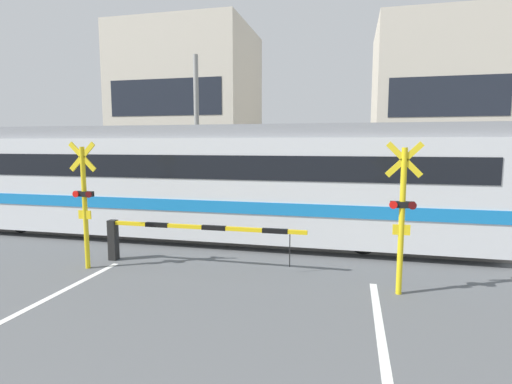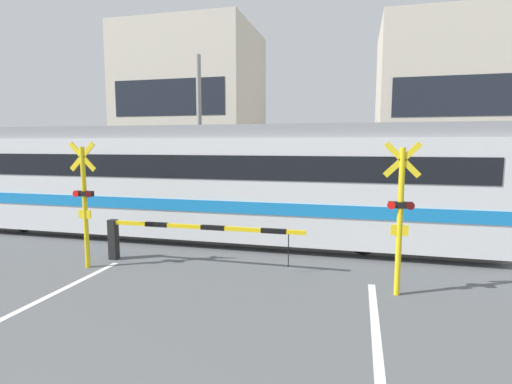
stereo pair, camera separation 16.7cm
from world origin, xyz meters
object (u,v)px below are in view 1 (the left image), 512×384
commuter_train (183,179)px  crossing_signal_right (402,212)px  crossing_signal_left (84,200)px  pedestrian (262,191)px  crossing_barrier_near (168,233)px  crossing_barrier_far (329,204)px

commuter_train → crossing_signal_right: (6.01, -3.48, -0.20)m
crossing_signal_left → pedestrian: size_ratio=1.91×
commuter_train → pedestrian: commuter_train is taller
pedestrian → commuter_train: bearing=-104.1°
commuter_train → crossing_barrier_near: commuter_train is taller
pedestrian → crossing_signal_right: bearing=-61.7°
commuter_train → crossing_signal_left: 3.60m
commuter_train → pedestrian: (1.32, 5.25, -0.95)m
crossing_barrier_far → crossing_signal_left: bearing=-129.7°
commuter_train → crossing_barrier_far: commuter_train is taller
crossing_signal_left → crossing_signal_right: 6.91m
crossing_barrier_far → crossing_barrier_near: bearing=-122.5°
crossing_signal_left → crossing_signal_right: (6.91, 0.00, 0.00)m
crossing_barrier_near → pedestrian: pedestrian is taller
crossing_signal_right → pedestrian: 9.94m
crossing_barrier_near → crossing_signal_left: 2.03m
crossing_signal_right → commuter_train: bearing=149.9°
commuter_train → crossing_barrier_near: (0.79, -2.73, -1.06)m
crossing_barrier_near → crossing_signal_left: size_ratio=1.68×
crossing_barrier_near → pedestrian: (0.53, 7.98, 0.11)m
crossing_barrier_near → crossing_signal_right: (5.22, -0.75, 0.86)m
crossing_signal_right → pedestrian: (-4.69, 8.74, -0.75)m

